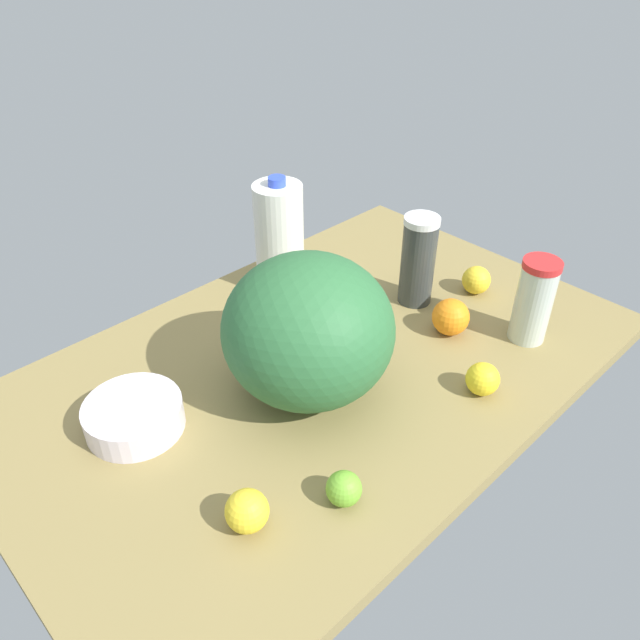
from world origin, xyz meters
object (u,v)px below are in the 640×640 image
object	(u,v)px
shaker_bottle	(418,260)
lemon_loose	(476,280)
orange_near_front	(451,317)
milk_jug	(279,237)
watermelon	(308,330)
lime_beside_bowl	(344,489)
mixing_bowl	(134,416)
lemon_by_jug	(483,379)
tumbler_cup	(534,301)
lemon_far_back	(247,511)

from	to	relation	value
shaker_bottle	lemon_loose	xyz separation A→B (cm)	(-12.14, 7.34, -6.83)
lemon_loose	orange_near_front	distance (cm)	17.01
milk_jug	lemon_loose	distance (cm)	44.12
shaker_bottle	orange_near_front	world-z (taller)	shaker_bottle
watermelon	lime_beside_bowl	world-z (taller)	watermelon
mixing_bowl	shaker_bottle	size ratio (longest dim) A/B	0.83
mixing_bowl	lemon_by_jug	bearing A→B (deg)	144.33
tumbler_cup	lime_beside_bowl	size ratio (longest dim) A/B	3.25
lime_beside_bowl	lemon_far_back	bearing A→B (deg)	-26.68
orange_near_front	lemon_loose	bearing A→B (deg)	-162.92
milk_jug	tumbler_cup	world-z (taller)	milk_jug
lemon_far_back	lime_beside_bowl	bearing A→B (deg)	153.32
tumbler_cup	shaker_bottle	bearing A→B (deg)	-76.74
tumbler_cup	lime_beside_bowl	distance (cm)	55.46
lemon_loose	lemon_far_back	xyz separation A→B (cm)	(74.38, 12.92, 0.06)
mixing_bowl	shaker_bottle	world-z (taller)	shaker_bottle
mixing_bowl	lemon_loose	world-z (taller)	lemon_loose
watermelon	orange_near_front	world-z (taller)	watermelon
tumbler_cup	lemon_loose	xyz separation A→B (cm)	(-6.48, -16.69, -5.70)
watermelon	lemon_by_jug	size ratio (longest dim) A/B	4.88
watermelon	lemon_by_jug	distance (cm)	32.44
watermelon	lemon_far_back	distance (cm)	31.78
tumbler_cup	lemon_far_back	size ratio (longest dim) A/B	2.77
mixing_bowl	tumbler_cup	world-z (taller)	tumbler_cup
watermelon	lime_beside_bowl	distance (cm)	27.43
orange_near_front	tumbler_cup	bearing A→B (deg)	129.88
lemon_by_jug	lemon_loose	world-z (taller)	lemon_loose
shaker_bottle	tumbler_cup	bearing A→B (deg)	103.26
shaker_bottle	watermelon	world-z (taller)	watermelon
lemon_by_jug	watermelon	bearing A→B (deg)	-45.56
mixing_bowl	shaker_bottle	distance (cm)	64.58
tumbler_cup	orange_near_front	distance (cm)	16.07
lemon_by_jug	lemon_far_back	world-z (taller)	lemon_far_back
milk_jug	lime_beside_bowl	distance (cm)	61.40
lemon_by_jug	lime_beside_bowl	size ratio (longest dim) A/B	1.12
mixing_bowl	watermelon	size ratio (longest dim) A/B	0.56
lemon_loose	mixing_bowl	bearing A→B (deg)	-11.55
lemon_loose	shaker_bottle	bearing A→B (deg)	-31.15
lemon_by_jug	milk_jug	bearing A→B (deg)	-87.34
watermelon	lemon_far_back	world-z (taller)	watermelon
shaker_bottle	tumbler_cup	size ratio (longest dim) A/B	1.13
shaker_bottle	lemon_loose	bearing A→B (deg)	148.85
watermelon	lemon_far_back	bearing A→B (deg)	30.20
lemon_by_jug	lemon_loose	distance (cm)	33.21
watermelon	shaker_bottle	bearing A→B (deg)	-172.01
tumbler_cup	orange_near_front	size ratio (longest dim) A/B	2.34
lemon_loose	orange_near_front	world-z (taller)	orange_near_front
mixing_bowl	watermelon	distance (cm)	32.29
tumbler_cup	lime_beside_bowl	bearing A→B (deg)	2.79
lemon_loose	watermelon	bearing A→B (deg)	-2.68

